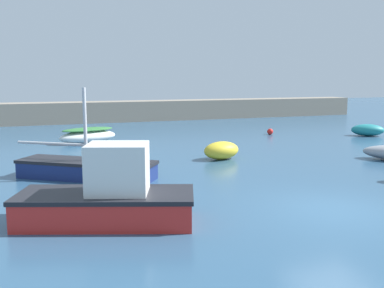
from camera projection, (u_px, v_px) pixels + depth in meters
ground_plane at (334, 213)px, 12.75m from camera, size 120.00×120.00×0.20m
harbor_breakwater at (131, 111)px, 39.35m from camera, size 46.82×2.59×1.82m
dinghy_near_pier at (368, 130)px, 29.10m from camera, size 2.44×2.13×0.80m
rowboat_with_red_cover at (88, 135)px, 25.93m from camera, size 3.81×2.40×0.94m
fishing_dinghy_green at (221, 150)px, 20.69m from camera, size 2.05×1.49×0.87m
cabin_cruiser_white at (110, 197)px, 11.52m from camera, size 5.06×3.30×2.18m
sailboat_twin_hulled at (87, 169)px, 16.72m from camera, size 5.35×4.41×3.55m
mooring_buoy_red at (270, 132)px, 29.81m from camera, size 0.42×0.42×0.42m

